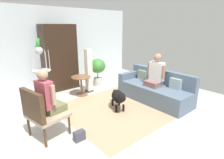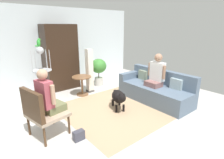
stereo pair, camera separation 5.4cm
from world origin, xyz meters
name	(u,v)px [view 1 (the left image)]	position (x,y,z in m)	size (l,w,h in m)	color
ground_plane	(113,111)	(0.00, 0.00, 0.00)	(6.69, 6.69, 0.00)	beige
back_wall	(59,48)	(0.00, 2.85, 1.33)	(5.90, 0.12, 2.65)	silver
area_rug	(117,109)	(0.18, 0.02, 0.00)	(2.60, 2.52, 0.01)	tan
couch	(154,90)	(1.37, -0.22, 0.31)	(0.86, 2.10, 0.85)	slate
armchair	(41,111)	(-1.73, 0.01, 0.56)	(0.74, 0.77, 0.99)	#4C331E
person_on_couch	(156,73)	(1.34, -0.25, 0.82)	(0.42, 0.57, 0.89)	#835956
person_on_armchair	(47,96)	(-1.56, 0.04, 0.80)	(0.50, 0.51, 0.87)	#6D714A
round_end_table	(81,83)	(-0.02, 1.45, 0.38)	(0.58, 0.58, 0.59)	brown
dog	(118,97)	(0.18, -0.02, 0.34)	(0.52, 0.80, 0.55)	black
bird_cage_stand	(41,71)	(-1.14, 1.49, 0.93)	(0.48, 0.48, 1.56)	silver
parrot	(38,43)	(-1.15, 1.49, 1.65)	(0.17, 0.10, 0.20)	green
potted_plant	(98,68)	(0.92, 1.88, 0.62)	(0.55, 0.55, 0.95)	beige
column_lamp	(89,71)	(0.33, 1.54, 0.68)	(0.20, 0.20, 1.37)	#4C4742
armoire_cabinet	(59,58)	(-0.20, 2.44, 1.05)	(1.06, 0.56, 2.10)	black
handbag	(79,136)	(-1.25, -0.50, 0.09)	(0.21, 0.12, 0.19)	#3F3F4C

